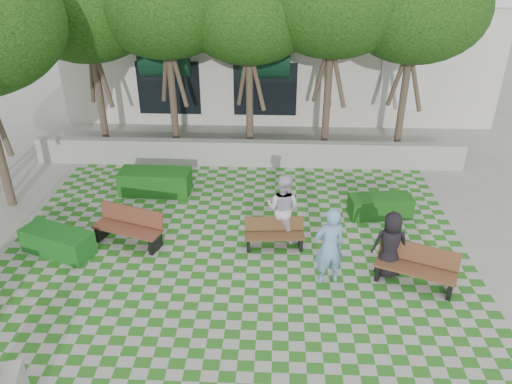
{
  "coord_description": "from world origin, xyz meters",
  "views": [
    {
      "loc": [
        1.0,
        -9.91,
        7.44
      ],
      "look_at": [
        0.5,
        1.5,
        1.4
      ],
      "focal_mm": 35.0,
      "sensor_mm": 36.0,
      "label": 1
    }
  ],
  "objects_px": {
    "bench_mid": "(274,234)",
    "bench_west": "(129,227)",
    "hedge_west": "(58,242)",
    "person_white": "(283,208)",
    "hedge_east": "(380,206)",
    "person_blue": "(329,246)",
    "person_dark": "(390,245)",
    "hedge_midleft": "(155,182)",
    "bench_east": "(416,267)"
  },
  "relations": [
    {
      "from": "bench_mid",
      "to": "hedge_west",
      "type": "xyz_separation_m",
      "value": [
        -5.56,
        -0.51,
        -0.07
      ]
    },
    {
      "from": "bench_west",
      "to": "person_blue",
      "type": "bearing_deg",
      "value": 3.34
    },
    {
      "from": "hedge_midleft",
      "to": "person_dark",
      "type": "relative_size",
      "value": 1.29
    },
    {
      "from": "hedge_midleft",
      "to": "hedge_east",
      "type": "bearing_deg",
      "value": -9.43
    },
    {
      "from": "bench_west",
      "to": "hedge_west",
      "type": "distance_m",
      "value": 1.81
    },
    {
      "from": "hedge_east",
      "to": "hedge_midleft",
      "type": "xyz_separation_m",
      "value": [
        -6.84,
        1.14,
        0.07
      ]
    },
    {
      "from": "person_blue",
      "to": "person_dark",
      "type": "xyz_separation_m",
      "value": [
        1.47,
        0.33,
        -0.14
      ]
    },
    {
      "from": "person_dark",
      "to": "hedge_midleft",
      "type": "bearing_deg",
      "value": -31.19
    },
    {
      "from": "hedge_west",
      "to": "person_dark",
      "type": "height_order",
      "value": "person_dark"
    },
    {
      "from": "hedge_west",
      "to": "person_white",
      "type": "relative_size",
      "value": 0.99
    },
    {
      "from": "bench_mid",
      "to": "hedge_east",
      "type": "xyz_separation_m",
      "value": [
        3.05,
        1.75,
        -0.08
      ]
    },
    {
      "from": "hedge_west",
      "to": "bench_mid",
      "type": "bearing_deg",
      "value": 5.25
    },
    {
      "from": "hedge_east",
      "to": "bench_mid",
      "type": "bearing_deg",
      "value": -150.23
    },
    {
      "from": "hedge_midleft",
      "to": "person_dark",
      "type": "xyz_separation_m",
      "value": [
        6.52,
        -3.95,
        0.47
      ]
    },
    {
      "from": "bench_east",
      "to": "hedge_west",
      "type": "height_order",
      "value": "bench_east"
    },
    {
      "from": "bench_east",
      "to": "bench_mid",
      "type": "relative_size",
      "value": 1.22
    },
    {
      "from": "bench_mid",
      "to": "bench_west",
      "type": "height_order",
      "value": "bench_west"
    },
    {
      "from": "bench_east",
      "to": "hedge_west",
      "type": "distance_m",
      "value": 8.92
    },
    {
      "from": "hedge_east",
      "to": "person_dark",
      "type": "distance_m",
      "value": 2.88
    },
    {
      "from": "person_dark",
      "to": "person_white",
      "type": "distance_m",
      "value": 2.94
    },
    {
      "from": "person_dark",
      "to": "person_white",
      "type": "xyz_separation_m",
      "value": [
        -2.53,
        1.49,
        0.09
      ]
    },
    {
      "from": "bench_east",
      "to": "hedge_west",
      "type": "relative_size",
      "value": 1.04
    },
    {
      "from": "bench_east",
      "to": "hedge_midleft",
      "type": "distance_m",
      "value": 8.29
    },
    {
      "from": "person_blue",
      "to": "bench_west",
      "type": "bearing_deg",
      "value": -29.68
    },
    {
      "from": "bench_east",
      "to": "bench_west",
      "type": "height_order",
      "value": "bench_west"
    },
    {
      "from": "hedge_midleft",
      "to": "person_dark",
      "type": "height_order",
      "value": "person_dark"
    },
    {
      "from": "person_blue",
      "to": "person_white",
      "type": "distance_m",
      "value": 2.11
    },
    {
      "from": "hedge_east",
      "to": "person_blue",
      "type": "bearing_deg",
      "value": -119.61
    },
    {
      "from": "hedge_west",
      "to": "bench_west",
      "type": "bearing_deg",
      "value": 17.6
    },
    {
      "from": "hedge_east",
      "to": "hedge_midleft",
      "type": "relative_size",
      "value": 0.81
    },
    {
      "from": "hedge_west",
      "to": "person_blue",
      "type": "relative_size",
      "value": 0.94
    },
    {
      "from": "bench_west",
      "to": "person_white",
      "type": "distance_m",
      "value": 4.1
    },
    {
      "from": "bench_west",
      "to": "hedge_east",
      "type": "height_order",
      "value": "bench_west"
    },
    {
      "from": "bench_west",
      "to": "person_blue",
      "type": "relative_size",
      "value": 1.0
    },
    {
      "from": "person_dark",
      "to": "bench_mid",
      "type": "bearing_deg",
      "value": -21.23
    },
    {
      "from": "hedge_west",
      "to": "person_dark",
      "type": "xyz_separation_m",
      "value": [
        8.3,
        -0.55,
        0.52
      ]
    },
    {
      "from": "bench_east",
      "to": "person_dark",
      "type": "bearing_deg",
      "value": 172.59
    },
    {
      "from": "person_blue",
      "to": "person_dark",
      "type": "distance_m",
      "value": 1.51
    },
    {
      "from": "bench_east",
      "to": "person_white",
      "type": "relative_size",
      "value": 1.02
    },
    {
      "from": "bench_west",
      "to": "person_white",
      "type": "relative_size",
      "value": 1.05
    },
    {
      "from": "hedge_west",
      "to": "person_dark",
      "type": "distance_m",
      "value": 8.33
    },
    {
      "from": "bench_east",
      "to": "person_dark",
      "type": "relative_size",
      "value": 1.13
    },
    {
      "from": "bench_east",
      "to": "person_blue",
      "type": "xyz_separation_m",
      "value": [
        -2.05,
        0.01,
        0.52
      ]
    },
    {
      "from": "bench_west",
      "to": "person_white",
      "type": "bearing_deg",
      "value": 24.45
    },
    {
      "from": "bench_east",
      "to": "person_white",
      "type": "xyz_separation_m",
      "value": [
        -3.11,
        1.82,
        0.48
      ]
    },
    {
      "from": "hedge_west",
      "to": "person_blue",
      "type": "height_order",
      "value": "person_blue"
    },
    {
      "from": "bench_east",
      "to": "person_white",
      "type": "bearing_deg",
      "value": 172.15
    },
    {
      "from": "hedge_east",
      "to": "hedge_west",
      "type": "relative_size",
      "value": 0.96
    },
    {
      "from": "hedge_midleft",
      "to": "person_blue",
      "type": "height_order",
      "value": "person_blue"
    },
    {
      "from": "hedge_midleft",
      "to": "person_blue",
      "type": "distance_m",
      "value": 6.65
    }
  ]
}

